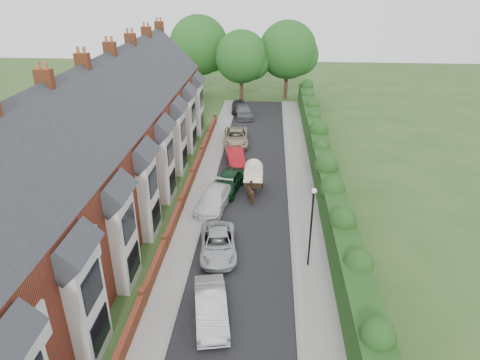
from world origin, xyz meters
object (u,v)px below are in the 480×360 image
at_px(car_beige, 236,137).
at_px(car_grey, 243,111).
at_px(car_silver_a, 211,307).
at_px(car_green, 228,182).
at_px(car_white, 214,199).
at_px(car_black, 239,106).
at_px(horse, 252,193).
at_px(car_red, 235,156).
at_px(horse_cart, 253,174).
at_px(lamppost, 312,218).
at_px(car_silver_b, 218,244).

xyz_separation_m(car_beige, car_grey, (0.15, 9.20, -0.05)).
distance_m(car_silver_a, car_grey, 33.60).
height_order(car_green, car_grey, car_green).
height_order(car_white, car_beige, car_beige).
relative_size(car_white, car_black, 1.13).
height_order(car_black, horse, car_black).
xyz_separation_m(car_grey, car_black, (-0.72, 2.00, 0.06)).
bearing_deg(car_black, car_beige, -90.44).
distance_m(car_white, car_black, 24.40).
height_order(car_red, horse_cart, horse_cart).
xyz_separation_m(car_silver_a, car_green, (-0.54, 13.92, 0.06)).
bearing_deg(car_red, lamppost, -80.84).
distance_m(car_grey, horse, 21.31).
bearing_deg(horse_cart, lamppost, -69.30).
bearing_deg(car_red, car_silver_a, -100.00).
distance_m(car_silver_b, car_black, 30.02).
bearing_deg(car_grey, horse_cart, -95.33).
relative_size(lamppost, car_silver_b, 1.09).
relative_size(car_white, car_green, 1.07).
distance_m(car_silver_b, car_red, 13.88).
distance_m(car_silver_b, car_white, 5.69).
height_order(car_beige, car_grey, car_beige).
height_order(car_silver_a, car_green, car_green).
height_order(car_red, car_black, car_black).
xyz_separation_m(lamppost, car_silver_a, (-5.12, -4.60, -2.57)).
xyz_separation_m(car_silver_b, car_green, (-0.24, 8.32, 0.13)).
distance_m(car_white, horse_cart, 4.16).
height_order(car_red, horse, horse).
bearing_deg(car_silver_a, car_silver_b, 82.16).
relative_size(car_white, horse_cart, 1.44).
bearing_deg(car_silver_b, car_silver_a, -94.30).
distance_m(car_beige, horse_cart, 10.42).
xyz_separation_m(car_silver_a, car_grey, (-0.56, 33.60, -0.04)).
bearing_deg(car_grey, lamppost, -90.26).
bearing_deg(car_silver_a, horse, 72.26).
xyz_separation_m(car_beige, horse_cart, (2.18, -10.17, 0.67)).
distance_m(car_green, horse, 2.54).
relative_size(lamppost, car_silver_a, 1.18).
relative_size(car_silver_a, car_black, 1.01).
distance_m(car_beige, horse, 12.21).
bearing_deg(car_white, car_black, 100.16).
bearing_deg(car_green, car_red, 99.11).
bearing_deg(horse_cart, car_green, -171.34).
bearing_deg(car_silver_b, car_green, 84.22).
bearing_deg(car_white, horse, 33.43).
bearing_deg(car_beige, horse_cart, -81.87).
height_order(car_silver_b, car_grey, car_grey).
bearing_deg(car_black, lamppost, -81.71).
bearing_deg(car_black, car_silver_a, -91.32).
relative_size(lamppost, horse_cart, 1.52).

